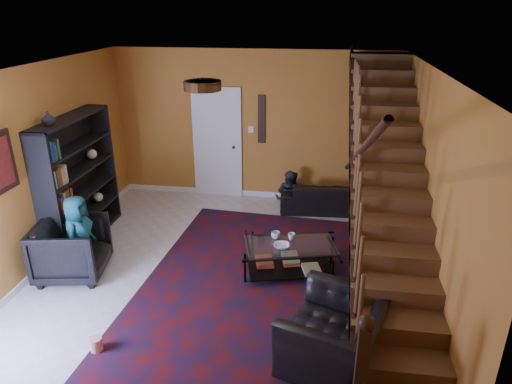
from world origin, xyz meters
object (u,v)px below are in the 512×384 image
bookshelf (79,183)px  coffee_table (290,257)px  sofa (331,196)px  armchair_left (72,249)px  armchair_right (334,334)px

bookshelf → coffee_table: bookshelf is taller
sofa → coffee_table: 2.34m
armchair_left → coffee_table: armchair_left is taller
bookshelf → armchair_right: size_ratio=1.84×
armchair_left → bookshelf: bearing=9.0°
armchair_left → sofa: bearing=-62.4°
bookshelf → coffee_table: 3.44m
sofa → armchair_right: bearing=86.2°
bookshelf → armchair_right: (3.90, -2.21, -0.61)m
bookshelf → armchair_left: 1.23m
armchair_left → coffee_table: size_ratio=0.66×
bookshelf → sofa: size_ratio=1.09×
sofa → armchair_left: size_ratio=2.06×
armchair_left → coffee_table: 3.01m
armchair_left → armchair_right: bearing=-118.3°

